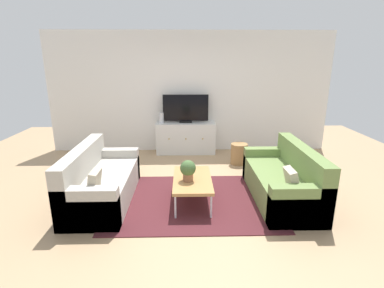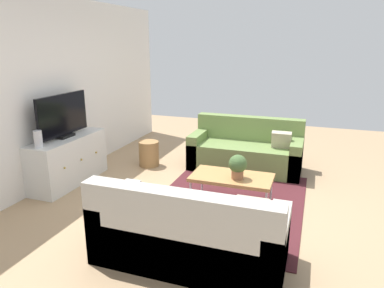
% 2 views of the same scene
% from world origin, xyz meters
% --- Properties ---
extents(ground_plane, '(10.00, 10.00, 0.00)m').
position_xyz_m(ground_plane, '(0.00, 0.00, 0.00)').
color(ground_plane, tan).
extents(wall_back, '(6.40, 0.12, 2.70)m').
position_xyz_m(wall_back, '(0.00, 2.55, 1.35)').
color(wall_back, white).
rests_on(wall_back, ground_plane).
extents(area_rug, '(2.50, 1.90, 0.01)m').
position_xyz_m(area_rug, '(0.00, -0.15, 0.01)').
color(area_rug, '#4C1E23').
rests_on(area_rug, ground_plane).
extents(couch_left_side, '(0.81, 1.80, 0.84)m').
position_xyz_m(couch_left_side, '(-1.43, -0.10, 0.29)').
color(couch_left_side, '#B2ADA3').
rests_on(couch_left_side, ground_plane).
extents(couch_right_side, '(0.81, 1.80, 0.84)m').
position_xyz_m(couch_right_side, '(1.43, -0.10, 0.29)').
color(couch_right_side, olive).
rests_on(couch_right_side, ground_plane).
extents(coffee_table, '(0.56, 1.04, 0.39)m').
position_xyz_m(coffee_table, '(-0.01, -0.19, 0.36)').
color(coffee_table, '#B7844C').
rests_on(coffee_table, ground_plane).
extents(potted_plant, '(0.23, 0.23, 0.31)m').
position_xyz_m(potted_plant, '(-0.07, -0.27, 0.56)').
color(potted_plant, '#936042').
rests_on(potted_plant, coffee_table).
extents(tv_console, '(1.34, 0.47, 0.71)m').
position_xyz_m(tv_console, '(-0.10, 2.27, 0.35)').
color(tv_console, silver).
rests_on(tv_console, ground_plane).
extents(flat_screen_tv, '(1.02, 0.16, 0.63)m').
position_xyz_m(flat_screen_tv, '(-0.10, 2.29, 1.02)').
color(flat_screen_tv, black).
rests_on(flat_screen_tv, tv_console).
extents(glass_vase, '(0.11, 0.11, 0.23)m').
position_xyz_m(glass_vase, '(-0.64, 2.27, 0.82)').
color(glass_vase, silver).
rests_on(glass_vase, tv_console).
extents(wicker_basket, '(0.34, 0.34, 0.43)m').
position_xyz_m(wicker_basket, '(1.00, 1.49, 0.21)').
color(wicker_basket, '#9E7547').
rests_on(wicker_basket, ground_plane).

